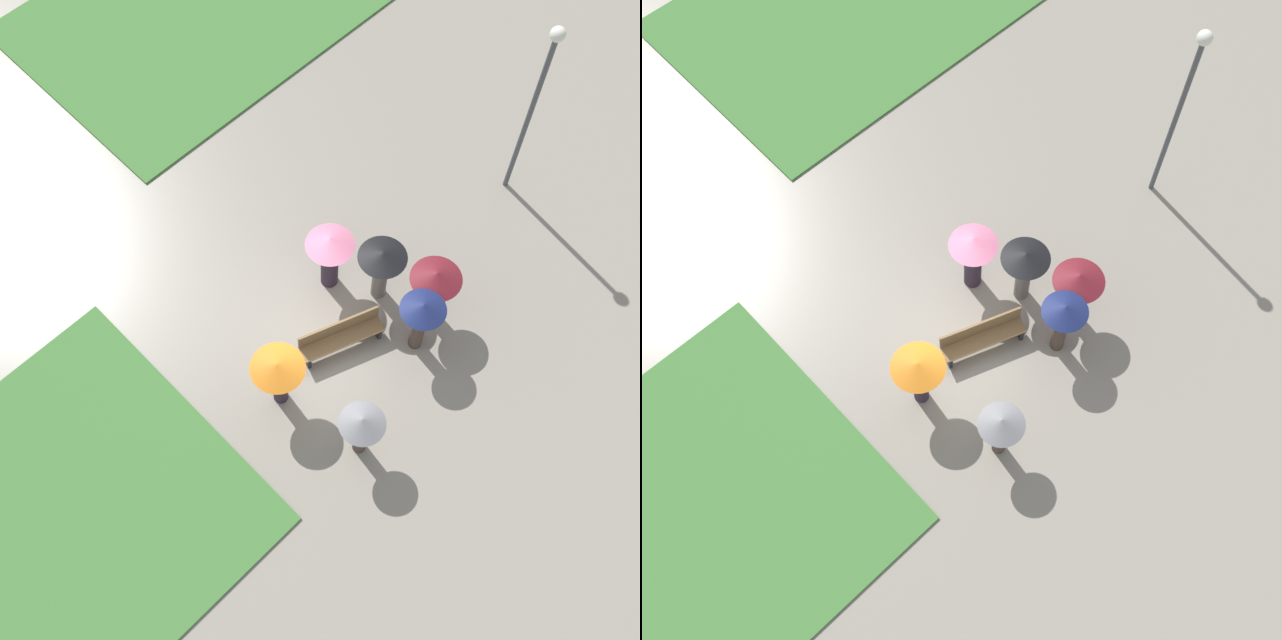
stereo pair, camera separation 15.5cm
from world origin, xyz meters
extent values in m
plane|color=gray|center=(0.00, 0.00, 0.00)|extent=(90.00, 90.00, 0.00)
cube|color=#427A38|center=(-6.39, 0.57, 0.03)|extent=(6.46, 6.75, 0.06)
cube|color=#427A38|center=(4.91, 9.36, 0.03)|extent=(10.19, 7.15, 0.06)
cube|color=brown|center=(0.13, -0.69, 0.42)|extent=(1.94, 1.06, 0.05)
cube|color=brown|center=(0.19, -0.52, 0.68)|extent=(1.81, 0.71, 0.45)
cube|color=#232326|center=(-0.67, -0.39, 0.20)|extent=(0.21, 0.38, 0.40)
cube|color=#232326|center=(0.93, -0.98, 0.20)|extent=(0.21, 0.38, 0.40)
cylinder|color=#474C51|center=(6.13, -0.44, 2.36)|extent=(0.12, 0.12, 4.73)
sphere|color=white|center=(6.13, -0.44, 4.89)|extent=(0.32, 0.32, 0.32)
cylinder|color=#2D2333|center=(1.13, 0.70, 0.51)|extent=(0.49, 0.49, 1.02)
sphere|color=brown|center=(1.13, 0.70, 1.13)|extent=(0.21, 0.21, 0.21)
cylinder|color=#4C4C4F|center=(1.13, 0.70, 1.41)|extent=(0.02, 0.02, 0.35)
cone|color=pink|center=(1.13, 0.70, 1.72)|extent=(1.09, 1.09, 0.27)
cylinder|color=#47382D|center=(-1.25, -2.57, 0.48)|extent=(0.37, 0.37, 0.95)
sphere|color=beige|center=(-1.25, -2.57, 1.06)|extent=(0.21, 0.21, 0.21)
cylinder|color=#4C4C4F|center=(-1.25, -2.57, 1.34)|extent=(0.02, 0.02, 0.35)
cone|color=gray|center=(-1.25, -2.57, 1.65)|extent=(0.95, 0.95, 0.26)
cylinder|color=#47382D|center=(1.35, -1.78, 0.55)|extent=(0.39, 0.39, 1.10)
sphere|color=brown|center=(1.35, -1.78, 1.22)|extent=(0.22, 0.22, 0.22)
cylinder|color=#4C4C4F|center=(1.35, -1.78, 1.50)|extent=(0.02, 0.02, 0.35)
cone|color=navy|center=(1.35, -1.78, 1.79)|extent=(0.99, 0.99, 0.23)
cylinder|color=#47382D|center=(2.14, -1.45, 0.50)|extent=(0.52, 0.52, 1.00)
sphere|color=brown|center=(2.14, -1.45, 1.10)|extent=(0.20, 0.20, 0.20)
cylinder|color=#4C4C4F|center=(2.14, -1.45, 1.38)|extent=(0.02, 0.02, 0.35)
cone|color=maroon|center=(2.14, -1.45, 1.68)|extent=(1.13, 1.13, 0.26)
cylinder|color=#2D2333|center=(-1.65, -0.60, 0.52)|extent=(0.45, 0.45, 1.04)
sphere|color=brown|center=(-1.65, -0.60, 1.16)|extent=(0.23, 0.23, 0.23)
cylinder|color=#4C4C4F|center=(-1.65, -0.60, 1.45)|extent=(0.02, 0.02, 0.35)
cone|color=orange|center=(-1.65, -0.60, 1.72)|extent=(1.13, 1.13, 0.20)
cylinder|color=slate|center=(1.70, -0.31, 0.52)|extent=(0.45, 0.45, 1.03)
sphere|color=brown|center=(1.70, -0.31, 1.14)|extent=(0.21, 0.21, 0.21)
cylinder|color=#4C4C4F|center=(1.70, -0.31, 1.41)|extent=(0.02, 0.02, 0.35)
cone|color=black|center=(1.70, -0.31, 1.68)|extent=(1.08, 1.08, 0.19)
camera|label=1|loc=(-5.32, -5.52, 16.33)|focal=45.00mm
camera|label=2|loc=(-5.21, -5.63, 16.33)|focal=45.00mm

